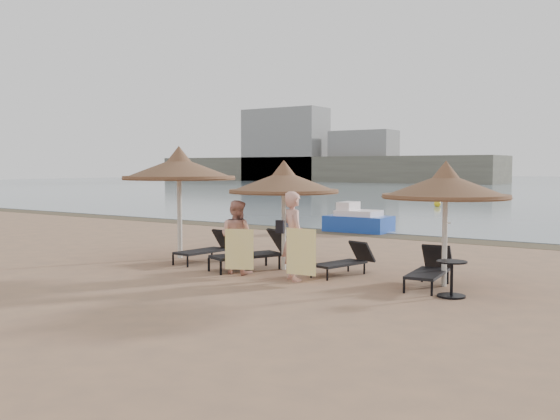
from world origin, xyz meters
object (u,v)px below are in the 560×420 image
at_px(lounger_far_left, 208,248).
at_px(lounger_near_right, 346,260).
at_px(palapa_center, 284,182).
at_px(pedal_boat, 358,221).
at_px(palapa_right, 446,186).
at_px(lounger_far_right, 430,269).
at_px(palapa_left, 179,169).
at_px(side_table, 452,280).
at_px(person_right, 294,229).
at_px(lounger_near_left, 257,252).
at_px(person_left, 236,231).

relative_size(lounger_far_left, lounger_near_right, 1.07).
height_order(palapa_center, lounger_near_right, palapa_center).
bearing_deg(pedal_boat, lounger_far_left, -89.57).
bearing_deg(palapa_center, palapa_right, 1.70).
xyz_separation_m(palapa_right, lounger_far_right, (-0.24, -0.14, -1.69)).
relative_size(palapa_left, lounger_near_right, 1.78).
relative_size(lounger_far_left, side_table, 2.67).
bearing_deg(side_table, palapa_left, 173.88).
bearing_deg(lounger_near_right, lounger_far_right, 7.16).
height_order(person_right, pedal_boat, person_right).
distance_m(palapa_center, pedal_boat, 9.26).
distance_m(lounger_far_right, side_table, 1.09).
relative_size(palapa_right, lounger_near_left, 1.20).
bearing_deg(palapa_right, person_right, -158.12).
bearing_deg(lounger_near_right, palapa_center, -158.39).
bearing_deg(person_right, lounger_far_left, 19.28).
height_order(lounger_near_left, lounger_near_right, lounger_near_left).
height_order(palapa_right, person_right, palapa_right).
relative_size(lounger_near_right, lounger_far_right, 0.92).
relative_size(palapa_left, lounger_far_right, 1.64).
bearing_deg(person_right, palapa_left, 22.30).
bearing_deg(palapa_right, palapa_left, -179.00).
xyz_separation_m(palapa_center, pedal_boat, (-2.52, 8.76, -1.66)).
relative_size(lounger_near_left, lounger_near_right, 1.27).
distance_m(palapa_left, person_left, 3.28).
bearing_deg(lounger_near_left, person_left, -67.08).
xyz_separation_m(lounger_far_left, lounger_near_right, (3.84, 0.30, -0.03)).
height_order(palapa_left, person_left, palapa_left).
xyz_separation_m(palapa_left, palapa_right, (7.22, 0.13, -0.34)).
relative_size(palapa_right, lounger_far_right, 1.40).
relative_size(side_table, pedal_boat, 0.28).
distance_m(person_right, pedal_boat, 10.43).
xyz_separation_m(palapa_center, lounger_near_right, (1.56, 0.22, -1.74)).
height_order(person_left, pedal_boat, person_left).
height_order(palapa_center, lounger_near_left, palapa_center).
bearing_deg(palapa_right, lounger_far_left, -178.12).
distance_m(lounger_far_right, person_left, 4.39).
height_order(palapa_right, lounger_near_right, palapa_right).
distance_m(lounger_near_right, person_left, 2.58).
distance_m(side_table, person_right, 3.49).
bearing_deg(lounger_far_left, lounger_near_right, 9.93).
relative_size(palapa_center, lounger_near_left, 1.21).
xyz_separation_m(palapa_left, side_table, (7.70, -0.83, -2.06)).
bearing_deg(palapa_center, person_right, -47.66).
relative_size(lounger_near_left, person_right, 0.98).
relative_size(palapa_center, lounger_near_right, 1.54).
xyz_separation_m(lounger_near_left, lounger_far_right, (4.21, 0.28, -0.06)).
distance_m(lounger_far_left, pedal_boat, 8.85).
bearing_deg(palapa_left, palapa_center, 0.20).
distance_m(lounger_far_right, pedal_boat, 10.72).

